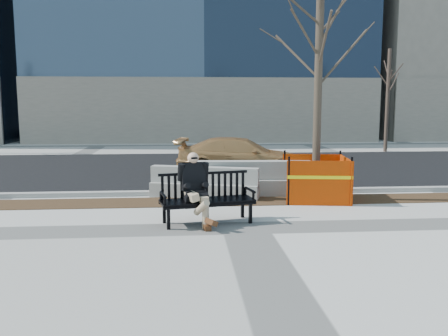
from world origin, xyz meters
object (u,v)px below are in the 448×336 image
at_px(jersey_barrier_left, 205,197).
at_px(jersey_barrier_right, 250,195).
at_px(tree_fence, 315,199).
at_px(seated_man, 195,223).
at_px(bench, 207,223).
at_px(sedan, 241,175).

distance_m(jersey_barrier_left, jersey_barrier_right, 1.27).
bearing_deg(jersey_barrier_right, tree_fence, -21.67).
height_order(tree_fence, jersey_barrier_right, tree_fence).
distance_m(tree_fence, jersey_barrier_left, 2.91).
bearing_deg(tree_fence, seated_man, -145.10).
bearing_deg(jersey_barrier_right, seated_man, -114.60).
bearing_deg(seated_man, jersey_barrier_right, 50.41).
bearing_deg(tree_fence, bench, -142.75).
relative_size(tree_fence, jersey_barrier_left, 2.09).
distance_m(sedan, jersey_barrier_left, 4.10).
bearing_deg(seated_man, tree_fence, 23.11).
bearing_deg(sedan, bench, 176.34).
relative_size(seated_man, jersey_barrier_left, 0.51).
bearing_deg(bench, sedan, 65.58).
bearing_deg(bench, seated_man, 168.46).
distance_m(bench, jersey_barrier_left, 2.72).
distance_m(seated_man, sedan, 6.78).
height_order(seated_man, sedan, seated_man).
bearing_deg(jersey_barrier_left, jersey_barrier_right, 27.64).
xyz_separation_m(jersey_barrier_left, jersey_barrier_right, (1.25, 0.25, 0.00)).
height_order(bench, jersey_barrier_right, bench).
bearing_deg(bench, jersey_barrier_right, 54.54).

